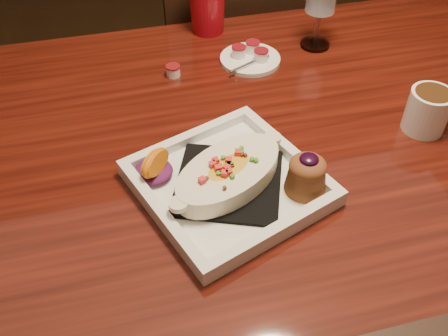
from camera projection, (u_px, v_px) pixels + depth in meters
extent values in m
plane|color=black|center=(281.00, 322.00, 1.47)|extent=(7.00, 7.00, 0.00)
cube|color=#61180D|center=(311.00, 132.00, 0.96)|extent=(1.50, 0.90, 0.04)
cylinder|color=black|center=(15.00, 192.00, 1.36)|extent=(0.07, 0.07, 0.71)
cube|color=black|center=(223.00, 65.00, 1.64)|extent=(0.42, 0.42, 0.04)
cylinder|color=black|center=(254.00, 86.00, 1.95)|extent=(0.04, 0.04, 0.45)
cylinder|color=black|center=(168.00, 99.00, 1.89)|extent=(0.04, 0.04, 0.45)
cylinder|color=black|center=(283.00, 141.00, 1.71)|extent=(0.04, 0.04, 0.45)
cylinder|color=black|center=(186.00, 158.00, 1.65)|extent=(0.04, 0.04, 0.45)
cube|color=black|center=(240.00, 23.00, 1.34)|extent=(0.40, 0.03, 0.46)
cube|color=white|center=(228.00, 186.00, 0.82)|extent=(0.35, 0.35, 0.01)
cube|color=black|center=(229.00, 183.00, 0.82)|extent=(0.22, 0.22, 0.01)
ellipsoid|color=yellow|center=(229.00, 173.00, 0.80)|extent=(0.20, 0.17, 0.03)
ellipsoid|color=#621657|center=(153.00, 171.00, 0.83)|extent=(0.06, 0.07, 0.02)
cone|color=brown|center=(306.00, 178.00, 0.79)|extent=(0.07, 0.07, 0.05)
ellipsoid|color=brown|center=(308.00, 166.00, 0.78)|extent=(0.06, 0.06, 0.03)
ellipsoid|color=black|center=(309.00, 159.00, 0.77)|extent=(0.03, 0.03, 0.01)
cylinder|color=white|center=(427.00, 111.00, 0.91)|extent=(0.08, 0.08, 0.08)
cylinder|color=#3A220F|center=(433.00, 96.00, 0.89)|extent=(0.07, 0.07, 0.02)
torus|color=white|center=(447.00, 107.00, 0.92)|extent=(0.06, 0.01, 0.06)
cylinder|color=silver|center=(315.00, 44.00, 1.15)|extent=(0.07, 0.07, 0.01)
cylinder|color=silver|center=(317.00, 29.00, 1.13)|extent=(0.01, 0.01, 0.08)
cylinder|color=white|center=(250.00, 59.00, 1.11)|extent=(0.13, 0.13, 0.01)
cylinder|color=white|center=(239.00, 52.00, 1.10)|extent=(0.03, 0.03, 0.02)
cylinder|color=maroon|center=(239.00, 47.00, 1.09)|extent=(0.03, 0.03, 0.00)
cylinder|color=white|center=(253.00, 47.00, 1.11)|extent=(0.03, 0.03, 0.02)
cylinder|color=maroon|center=(253.00, 42.00, 1.10)|extent=(0.03, 0.03, 0.00)
cylinder|color=white|center=(261.00, 56.00, 1.09)|extent=(0.03, 0.03, 0.02)
cylinder|color=maroon|center=(261.00, 51.00, 1.08)|extent=(0.03, 0.03, 0.00)
cylinder|color=white|center=(173.00, 71.00, 1.06)|extent=(0.03, 0.03, 0.02)
cylinder|color=maroon|center=(173.00, 66.00, 1.05)|extent=(0.03, 0.03, 0.00)
cone|color=#B50C1A|center=(207.00, 1.00, 1.16)|extent=(0.09, 0.09, 0.15)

